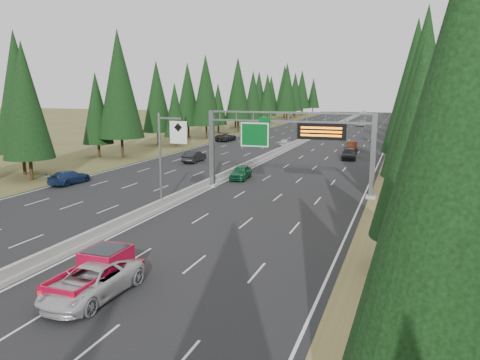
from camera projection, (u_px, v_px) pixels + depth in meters
road at (303, 142)px, 90.00m from camera, size 32.00×260.00×0.08m
shoulder_right at (400, 146)px, 84.08m from camera, size 3.60×260.00×0.06m
shoulder_left at (217, 139)px, 95.93m from camera, size 3.60×260.00×0.06m
median_barrier at (303, 140)px, 89.93m from camera, size 0.70×260.00×0.85m
sign_gantry at (294, 140)px, 44.37m from camera, size 16.75×0.98×7.80m
hov_sign_pole at (166, 155)px, 38.09m from camera, size 2.80×0.50×8.00m
tree_row_right at (427, 91)px, 81.69m from camera, size 12.15×241.31×18.90m
tree_row_left at (196, 93)px, 94.44m from camera, size 12.07×240.14×18.78m
silver_minivan at (92, 282)px, 22.37m from camera, size 2.83×5.81×1.59m
red_pickup at (101, 267)px, 23.60m from camera, size 2.05×5.74×1.87m
car_ahead_green at (241, 172)px, 52.35m from camera, size 2.16×4.61×1.53m
car_ahead_dkred at (352, 146)px, 76.63m from camera, size 2.05×4.69×1.50m
car_ahead_dkgrey at (349, 154)px, 67.46m from camera, size 2.46×5.25×1.48m
car_ahead_white at (361, 123)px, 129.56m from camera, size 2.92×5.86×1.59m
car_ahead_far at (338, 125)px, 122.18m from camera, size 1.93×4.14×1.37m
car_onc_near at (194, 156)px, 64.59m from camera, size 1.69×4.77×1.57m
car_onc_blue at (69, 177)px, 49.58m from camera, size 2.34×5.14×1.46m
car_onc_white at (285, 142)px, 83.28m from camera, size 1.54×3.80×1.29m
car_onc_far at (226, 137)px, 91.41m from camera, size 2.72×5.72×1.58m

